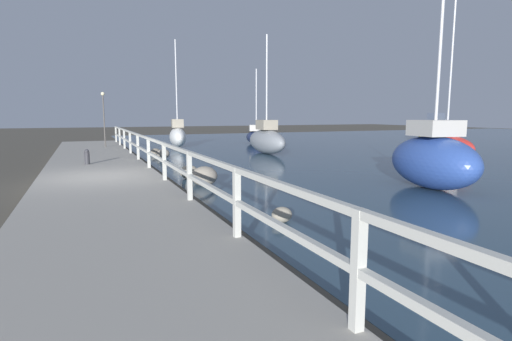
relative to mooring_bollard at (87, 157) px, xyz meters
The scene contains 16 objects.
ground_plane 3.49m from the mooring_bollard, 84.55° to the right, with size 120.00×120.00×0.00m, color #4C473D.
dock_walkway 3.47m from the mooring_bollard, 84.55° to the right, with size 3.55×36.00×0.25m.
railing 4.00m from the mooring_bollard, 59.72° to the right, with size 0.10×32.50×1.09m.
boulder_near_dock 10.14m from the mooring_bollard, 70.21° to the right, with size 0.42×0.37×0.31m.
boulder_mid_strip 5.87m from the mooring_bollard, 57.20° to the right, with size 0.79×0.71×0.59m.
boulder_far_strip 5.86m from the mooring_bollard, 55.12° to the left, with size 0.50×0.45×0.38m.
boulder_upstream 4.72m from the mooring_bollard, 42.78° to the left, with size 0.62×0.55×0.46m.
boulder_downstream 4.63m from the mooring_bollard, 48.20° to the right, with size 0.61×0.55×0.46m.
mooring_bollard is the anchor object (origin of this frame).
dock_lamp 8.88m from the mooring_bollard, 82.80° to the left, with size 0.22×0.22×3.18m.
sailboat_gray 9.79m from the mooring_bollard, 20.79° to the left, with size 1.42×4.41×6.34m.
sailboat_navy 15.78m from the mooring_bollard, 42.39° to the left, with size 2.60×3.81×5.40m.
sailboat_blue 12.11m from the mooring_bollard, 41.33° to the right, with size 2.04×3.47×7.88m.
sailboat_yellow 25.01m from the mooring_bollard, 13.65° to the left, with size 1.48×3.34×5.45m.
sailboat_red 15.83m from the mooring_bollard, 10.02° to the right, with size 1.07×3.11×7.22m.
sailboat_white 11.39m from the mooring_bollard, 60.22° to the left, with size 1.48×3.48×6.89m.
Camera 1 is at (-0.44, -12.96, 2.12)m, focal length 28.00 mm.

